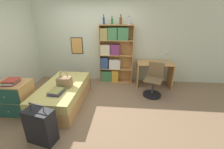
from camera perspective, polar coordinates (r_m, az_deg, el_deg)
The scene contains 16 objects.
ground_plane at distance 3.96m, azimuth -9.02°, elevation -10.86°, with size 14.00×14.00×0.00m, color #84664C.
wall_back at distance 5.02m, azimuth -5.46°, elevation 12.29°, with size 10.00×0.09×2.60m.
bed at distance 4.04m, azimuth -18.00°, elevation -6.93°, with size 0.98×1.86×0.50m.
handbag at distance 3.75m, azimuth -17.62°, elevation -2.70°, with size 0.32×0.22×0.39m.
book_stack_on_bed at distance 3.55m, azimuth -20.45°, elevation -6.09°, with size 0.32×0.38×0.08m.
suitcase at distance 3.01m, azimuth -25.52°, elevation -17.36°, with size 0.54×0.37×0.77m.
dresser at distance 4.06m, azimuth -32.92°, elevation -7.46°, with size 0.68×0.56×0.75m.
magazine_pile_on_dresser at distance 3.87m, azimuth -34.10°, elevation -2.20°, with size 0.34×0.37×0.09m.
bookcase at distance 4.83m, azimuth 0.25°, elevation 7.71°, with size 1.05×0.29×1.85m.
bottle_green at distance 4.71m, azimuth -3.15°, elevation 19.82°, with size 0.06×0.06×0.29m.
bottle_brown at distance 4.72m, azimuth 0.00°, elevation 19.65°, with size 0.06×0.06×0.24m.
bottle_clear at distance 4.67m, azimuth 3.34°, elevation 19.80°, with size 0.08×0.08×0.29m.
bottle_blue at distance 4.68m, azimuth 6.36°, elevation 19.51°, with size 0.06×0.06×0.24m.
desk at distance 4.87m, azimuth 15.77°, elevation 1.72°, with size 1.07×0.63×0.76m.
desk_lamp at distance 4.80m, azimuth 20.34°, elevation 7.23°, with size 0.19×0.14×0.40m.
desk_chair at distance 4.32m, azimuth 15.42°, elevation -4.03°, with size 0.58×0.58×0.92m.
Camera 1 is at (0.90, -3.22, 2.12)m, focal length 24.00 mm.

